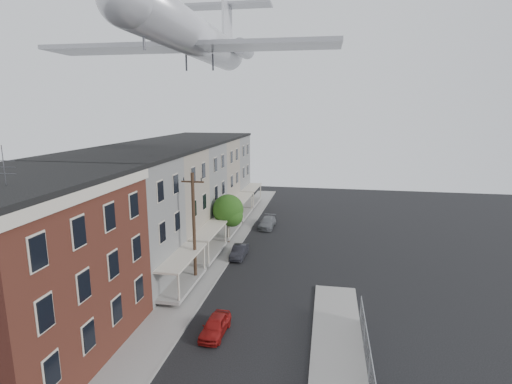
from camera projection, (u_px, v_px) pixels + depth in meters
sidewalk_left at (217, 256)px, 37.96m from camera, size 3.00×62.00×0.12m
curb_left at (232, 257)px, 37.71m from camera, size 0.15×62.00×0.14m
corner_building at (15, 270)px, 21.68m from camera, size 10.31×12.30×12.15m
row_house_a at (109, 223)px, 30.84m from camera, size 11.98×7.00×10.30m
row_house_b at (149, 203)px, 37.58m from camera, size 11.98×7.00×10.30m
row_house_c at (176, 188)px, 44.33m from camera, size 11.98×7.00×10.30m
row_house_d at (196, 178)px, 51.07m from camera, size 11.98×7.00×10.30m
row_house_e at (212, 170)px, 57.81m from camera, size 11.98×7.00×10.30m
utility_pole at (194, 227)px, 31.26m from camera, size 1.80×0.26×9.00m
street_tree at (229, 211)px, 41.01m from camera, size 3.22×3.20×5.20m
car_near at (215, 326)px, 24.73m from camera, size 1.49×3.41×1.14m
car_mid at (239, 252)px, 37.67m from camera, size 1.23×3.48×1.14m
car_far at (267, 223)px, 47.20m from camera, size 1.81×4.22×1.21m
airplane at (197, 38)px, 31.18m from camera, size 22.15×25.28×7.37m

